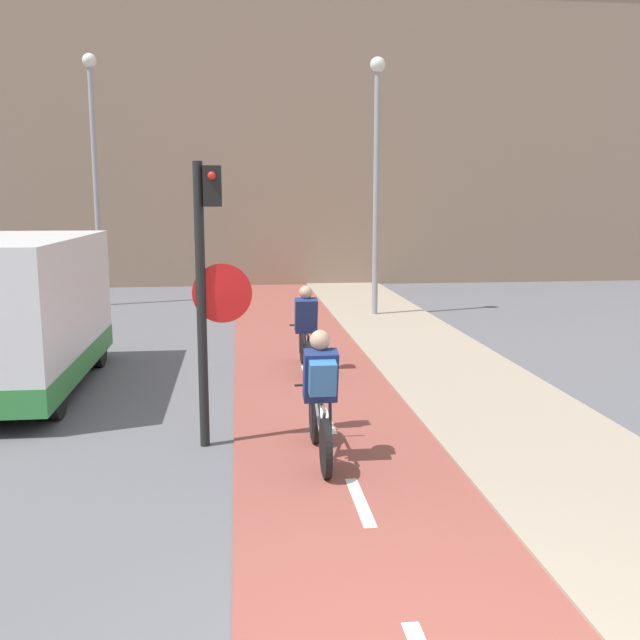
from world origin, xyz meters
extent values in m
cube|color=white|center=(0.00, 3.00, 0.02)|extent=(0.12, 1.10, 0.00)
cube|color=white|center=(0.00, 5.50, 0.02)|extent=(0.12, 1.10, 0.00)
cube|color=white|center=(0.00, 8.00, 0.02)|extent=(0.12, 1.10, 0.00)
cube|color=#89705B|center=(0.00, 22.81, 4.87)|extent=(60.00, 5.00, 9.75)
cylinder|color=black|center=(-1.51, 4.79, 1.61)|extent=(0.11, 0.11, 3.23)
cube|color=black|center=(-1.36, 4.79, 2.96)|extent=(0.20, 0.20, 0.44)
sphere|color=red|center=(-1.36, 4.68, 3.07)|extent=(0.09, 0.09, 0.09)
cone|color=red|center=(-1.28, 4.78, 1.77)|extent=(0.67, 0.01, 0.67)
cone|color=silver|center=(-1.28, 4.79, 1.77)|extent=(0.60, 0.02, 0.60)
cylinder|color=gray|center=(-4.75, 16.36, 3.10)|extent=(0.14, 0.14, 6.21)
sphere|color=silver|center=(-4.75, 16.36, 6.31)|extent=(0.36, 0.36, 0.36)
cylinder|color=gray|center=(2.22, 13.75, 2.89)|extent=(0.14, 0.14, 5.78)
sphere|color=silver|center=(2.22, 13.75, 5.89)|extent=(0.36, 0.36, 0.36)
cylinder|color=black|center=(-0.24, 3.68, 0.31)|extent=(0.07, 0.62, 0.62)
cylinder|color=black|center=(-0.24, 4.74, 0.31)|extent=(0.07, 0.62, 0.62)
cylinder|color=slate|center=(-0.24, 4.41, 0.47)|extent=(0.04, 0.68, 0.39)
cylinder|color=slate|center=(-0.24, 3.92, 0.49)|extent=(0.04, 0.35, 0.41)
cylinder|color=slate|center=(-0.24, 4.25, 0.66)|extent=(0.04, 0.99, 0.07)
cylinder|color=slate|center=(-0.24, 3.88, 0.30)|extent=(0.04, 0.41, 0.05)
cylinder|color=black|center=(-0.24, 4.74, 0.70)|extent=(0.46, 0.03, 0.03)
cube|color=navy|center=(-0.24, 4.13, 0.96)|extent=(0.36, 0.31, 0.59)
sphere|color=tan|center=(-0.24, 4.17, 1.34)|extent=(0.22, 0.22, 0.22)
cylinder|color=#232328|center=(-0.34, 4.10, 0.54)|extent=(0.04, 0.07, 0.39)
cylinder|color=#232328|center=(-0.14, 4.10, 0.54)|extent=(0.04, 0.07, 0.39)
cube|color=#3370B2|center=(-0.24, 3.95, 0.98)|extent=(0.28, 0.23, 0.39)
cylinder|color=black|center=(0.00, 7.76, 0.30)|extent=(0.07, 0.60, 0.60)
cylinder|color=black|center=(0.00, 8.82, 0.30)|extent=(0.07, 0.60, 0.60)
cylinder|color=black|center=(0.00, 8.49, 0.46)|extent=(0.04, 0.68, 0.38)
cylinder|color=black|center=(0.00, 8.00, 0.47)|extent=(0.04, 0.35, 0.40)
cylinder|color=black|center=(0.00, 8.33, 0.65)|extent=(0.04, 0.98, 0.07)
cylinder|color=black|center=(0.00, 7.96, 0.29)|extent=(0.04, 0.41, 0.05)
cylinder|color=black|center=(0.00, 8.82, 0.68)|extent=(0.46, 0.03, 0.03)
cube|color=navy|center=(0.00, 8.21, 0.94)|extent=(0.36, 0.31, 0.59)
sphere|color=tan|center=(0.00, 8.25, 1.32)|extent=(0.22, 0.22, 0.22)
cylinder|color=#232328|center=(-0.10, 8.18, 0.52)|extent=(0.04, 0.07, 0.38)
cylinder|color=#232328|center=(0.10, 8.18, 0.52)|extent=(0.04, 0.07, 0.38)
cube|color=silver|center=(-4.43, 7.51, 1.26)|extent=(2.10, 4.54, 2.03)
cube|color=#33843D|center=(-4.43, 7.51, 0.42)|extent=(2.11, 4.55, 0.36)
cube|color=black|center=(-4.43, 9.76, 1.62)|extent=(1.89, 0.04, 0.70)
cylinder|color=black|center=(-3.48, 8.99, 0.35)|extent=(0.18, 0.70, 0.70)
cylinder|color=black|center=(-3.48, 6.04, 0.35)|extent=(0.18, 0.70, 0.70)
camera|label=1|loc=(-1.10, -3.21, 2.81)|focal=40.00mm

